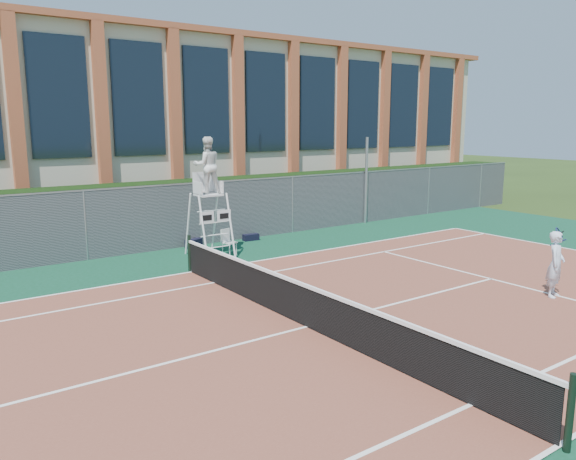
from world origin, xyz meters
TOP-DOWN VIEW (x-y plane):
  - ground at (0.00, 0.00)m, footprint 120.00×120.00m
  - apron at (0.00, 1.00)m, footprint 36.00×20.00m
  - tennis_court at (0.00, 0.00)m, footprint 23.77×10.97m
  - tennis_net at (0.00, 0.00)m, footprint 0.10×11.30m
  - fence at (0.00, 8.80)m, footprint 40.00×0.06m
  - hedge at (0.00, 10.00)m, footprint 40.00×1.40m
  - building at (0.00, 17.95)m, footprint 45.00×10.60m
  - steel_pole at (9.84, 8.70)m, footprint 0.12×0.12m
  - umpire_chair at (1.39, 7.05)m, footprint 1.09×1.67m
  - plastic_chair at (1.98, 6.89)m, footprint 0.49×0.49m
  - sports_bag_near at (1.57, 8.56)m, footprint 0.71×0.51m
  - sports_bag_far at (3.81, 8.40)m, footprint 0.61×0.30m
  - tennis_player at (6.27, -1.86)m, footprint 0.97×0.72m

SIDE VIEW (x-z plane):
  - ground at x=0.00m, z-range 0.00..0.00m
  - apron at x=0.00m, z-range 0.00..0.01m
  - tennis_court at x=0.00m, z-range 0.01..0.03m
  - sports_bag_far at x=3.81m, z-range 0.01..0.25m
  - sports_bag_near at x=1.57m, z-range 0.01..0.29m
  - plastic_chair at x=1.98m, z-range 0.08..0.93m
  - tennis_net at x=0.00m, z-range -0.01..1.09m
  - tennis_player at x=6.27m, z-range 0.03..1.69m
  - fence at x=0.00m, z-range 0.00..2.20m
  - hedge at x=0.00m, z-range 0.00..2.20m
  - steel_pole at x=9.84m, z-range 0.00..3.70m
  - umpire_chair at x=1.39m, z-range 0.90..4.80m
  - building at x=0.00m, z-range 0.03..8.26m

